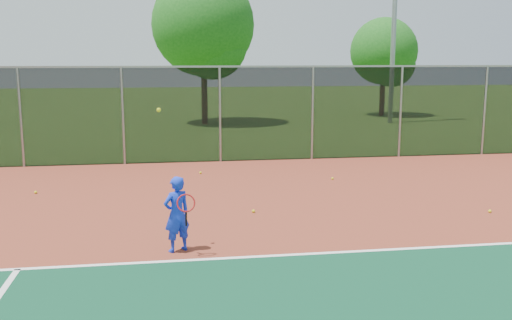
# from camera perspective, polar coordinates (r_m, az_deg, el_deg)

# --- Properties ---
(court_apron) EXTENTS (30.00, 20.00, 0.02)m
(court_apron) POSITION_cam_1_polar(r_m,az_deg,el_deg) (9.72, 20.46, -10.16)
(court_apron) COLOR brown
(court_apron) RESTS_ON ground
(fence_back) EXTENTS (30.00, 0.06, 3.03)m
(fence_back) POSITION_cam_1_polar(r_m,az_deg,el_deg) (18.58, 5.67, 4.81)
(fence_back) COLOR black
(fence_back) RESTS_ON court_apron
(tennis_player) EXTENTS (0.59, 0.66, 2.45)m
(tennis_player) POSITION_cam_1_polar(r_m,az_deg,el_deg) (9.78, -7.92, -5.35)
(tennis_player) COLOR #1733DA
(tennis_player) RESTS_ON court_apron
(practice_ball_0) EXTENTS (0.07, 0.07, 0.07)m
(practice_ball_0) POSITION_cam_1_polar(r_m,az_deg,el_deg) (14.91, -21.18, -3.03)
(practice_ball_0) COLOR yellow
(practice_ball_0) RESTS_ON court_apron
(practice_ball_3) EXTENTS (0.07, 0.07, 0.07)m
(practice_ball_3) POSITION_cam_1_polar(r_m,az_deg,el_deg) (12.23, -0.25, -5.13)
(practice_ball_3) COLOR yellow
(practice_ball_3) RESTS_ON court_apron
(practice_ball_4) EXTENTS (0.07, 0.07, 0.07)m
(practice_ball_4) POSITION_cam_1_polar(r_m,az_deg,el_deg) (13.21, 22.34, -4.75)
(practice_ball_4) COLOR yellow
(practice_ball_4) RESTS_ON court_apron
(practice_ball_5) EXTENTS (0.07, 0.07, 0.07)m
(practice_ball_5) POSITION_cam_1_polar(r_m,az_deg,el_deg) (16.34, -5.57, -1.27)
(practice_ball_5) COLOR yellow
(practice_ball_5) RESTS_ON court_apron
(practice_ball_6) EXTENTS (0.07, 0.07, 0.07)m
(practice_ball_6) POSITION_cam_1_polar(r_m,az_deg,el_deg) (15.63, 7.66, -1.84)
(practice_ball_6) COLOR yellow
(practice_ball_6) RESTS_ON court_apron
(tree_back_left) EXTENTS (5.06, 5.06, 7.44)m
(tree_back_left) POSITION_cam_1_polar(r_m,az_deg,el_deg) (28.84, -5.07, 12.88)
(tree_back_left) COLOR #372014
(tree_back_left) RESTS_ON ground
(tree_back_mid) EXTENTS (3.78, 3.78, 5.56)m
(tree_back_mid) POSITION_cam_1_polar(r_m,az_deg,el_deg) (33.60, 12.86, 10.26)
(tree_back_mid) COLOR #372014
(tree_back_mid) RESTS_ON ground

